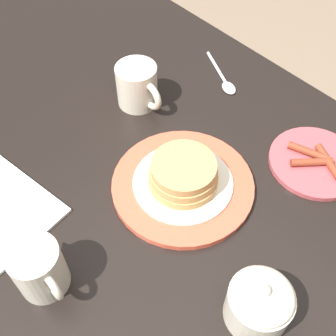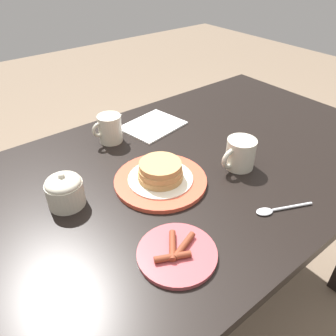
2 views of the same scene
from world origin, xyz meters
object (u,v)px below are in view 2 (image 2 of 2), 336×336
object	(u,v)px
pancake_plate	(160,176)
spoon	(274,210)
side_plate_bacon	(177,253)
napkin	(153,126)
creamer_pitcher	(110,128)
coffee_mug	(240,154)
sugar_bowl	(65,190)

from	to	relation	value
pancake_plate	spoon	xyz separation A→B (m)	(-0.15, 0.26, -0.02)
side_plate_bacon	napkin	size ratio (longest dim) A/B	0.77
pancake_plate	creamer_pitcher	size ratio (longest dim) A/B	2.17
coffee_mug	napkin	xyz separation A→B (m)	(0.05, -0.35, -0.04)
side_plate_bacon	sugar_bowl	size ratio (longest dim) A/B	1.81
side_plate_bacon	coffee_mug	size ratio (longest dim) A/B	1.49
sugar_bowl	spoon	bearing A→B (deg)	138.76
pancake_plate	sugar_bowl	bearing A→B (deg)	-17.78
creamer_pitcher	sugar_bowl	size ratio (longest dim) A/B	1.23
sugar_bowl	creamer_pitcher	bearing A→B (deg)	-140.51
side_plate_bacon	spoon	distance (m)	0.27
sugar_bowl	spoon	distance (m)	0.51
side_plate_bacon	coffee_mug	distance (m)	0.37
coffee_mug	sugar_bowl	distance (m)	0.48
napkin	sugar_bowl	bearing A→B (deg)	25.68
pancake_plate	coffee_mug	world-z (taller)	coffee_mug
pancake_plate	coffee_mug	distance (m)	0.24
pancake_plate	sugar_bowl	xyz separation A→B (m)	(0.23, -0.08, 0.02)
coffee_mug	creamer_pitcher	world-z (taller)	creamer_pitcher
spoon	coffee_mug	bearing A→B (deg)	-111.47
coffee_mug	sugar_bowl	bearing A→B (deg)	-18.75
creamer_pitcher	napkin	size ratio (longest dim) A/B	0.52
napkin	side_plate_bacon	bearing A→B (deg)	59.01
pancake_plate	side_plate_bacon	distance (m)	0.25
creamer_pitcher	sugar_bowl	xyz separation A→B (m)	(0.24, 0.20, -0.00)
spoon	napkin	bearing A→B (deg)	-92.32
pancake_plate	spoon	bearing A→B (deg)	119.76
creamer_pitcher	side_plate_bacon	bearing A→B (deg)	75.21
creamer_pitcher	napkin	distance (m)	0.17
side_plate_bacon	creamer_pitcher	size ratio (longest dim) A/B	1.47
spoon	sugar_bowl	bearing A→B (deg)	-41.24
side_plate_bacon	coffee_mug	xyz separation A→B (m)	(-0.34, -0.14, 0.04)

